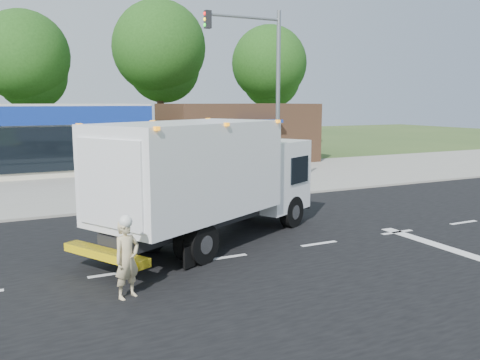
{
  "coord_description": "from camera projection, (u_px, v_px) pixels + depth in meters",
  "views": [
    {
      "loc": [
        -8.42,
        -11.92,
        4.13
      ],
      "look_at": [
        -1.49,
        2.22,
        1.7
      ],
      "focal_mm": 38.0,
      "sensor_mm": 36.0,
      "label": 1
    }
  ],
  "objects": [
    {
      "name": "ems_box_truck",
      "position": [
        209.0,
        173.0,
        14.73
      ],
      "size": [
        8.34,
        6.05,
        3.6
      ],
      "rotation": [
        0.0,
        0.0,
        0.49
      ],
      "color": "black",
      "rests_on": "ground"
    },
    {
      "name": "emergency_worker",
      "position": [
        127.0,
        258.0,
        10.68
      ],
      "size": [
        0.73,
        0.62,
        1.8
      ],
      "rotation": [
        0.0,
        0.0,
        0.43
      ],
      "color": "#CDB788",
      "rests_on": "ground"
    },
    {
      "name": "parking_apron",
      "position": [
        169.0,
        179.0,
        27.29
      ],
      "size": [
        60.0,
        9.0,
        0.02
      ],
      "primitive_type": "cube",
      "color": "gray",
      "rests_on": "ground"
    },
    {
      "name": "road_asphalt",
      "position": [
        319.0,
        244.0,
        14.87
      ],
      "size": [
        60.0,
        14.0,
        0.02
      ],
      "primitive_type": "cube",
      "color": "black",
      "rests_on": "ground"
    },
    {
      "name": "background_trees",
      "position": [
        97.0,
        58.0,
        38.37
      ],
      "size": [
        36.77,
        7.39,
        12.1
      ],
      "color": "#332114",
      "rests_on": "ground"
    },
    {
      "name": "lane_markings",
      "position": [
        387.0,
        250.0,
        14.25
      ],
      "size": [
        55.2,
        7.0,
        0.01
      ],
      "color": "silver",
      "rests_on": "road_asphalt"
    },
    {
      "name": "ground",
      "position": [
        319.0,
        244.0,
        14.87
      ],
      "size": [
        120.0,
        120.0,
        0.0
      ],
      "primitive_type": "plane",
      "color": "#385123",
      "rests_on": "ground"
    },
    {
      "name": "brown_storefront",
      "position": [
        237.0,
        133.0,
        35.34
      ],
      "size": [
        10.0,
        6.7,
        4.0
      ],
      "color": "#382316",
      "rests_on": "ground"
    },
    {
      "name": "traffic_signal_pole",
      "position": [
        265.0,
        83.0,
        21.88
      ],
      "size": [
        3.51,
        0.25,
        8.0
      ],
      "color": "gray",
      "rests_on": "ground"
    },
    {
      "name": "sidewalk",
      "position": [
        210.0,
        196.0,
        22.14
      ],
      "size": [
        60.0,
        2.4,
        0.12
      ],
      "primitive_type": "cube",
      "color": "gray",
      "rests_on": "ground"
    }
  ]
}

